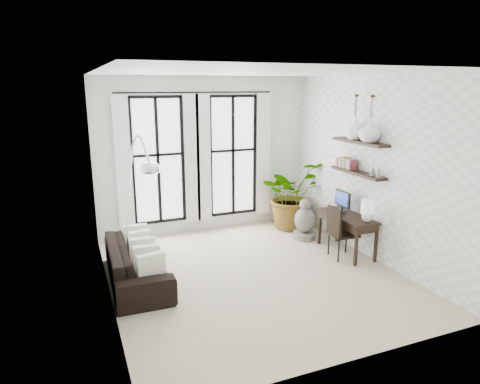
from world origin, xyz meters
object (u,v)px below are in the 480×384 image
plant (291,194)px  desk (349,218)px  arc_lamp (140,193)px  desk_chair (339,229)px  buddha (305,222)px  sofa (137,262)px

plant → desk: (0.22, -1.74, -0.05)m
desk → arc_lamp: arc_lamp is taller
desk_chair → buddha: (-0.04, 1.10, -0.19)m
sofa → desk: size_ratio=1.72×
plant → desk_chair: size_ratio=1.56×
sofa → buddha: buddha is taller
desk → arc_lamp: (-3.63, 0.38, 0.73)m
arc_lamp → buddha: size_ratio=2.79×
arc_lamp → plant: bearing=21.8°
sofa → buddha: (3.44, 0.68, 0.04)m
desk → sofa: bearing=175.0°
desk → desk_chair: desk is taller
desk_chair → arc_lamp: bearing=177.0°
sofa → arc_lamp: (0.12, 0.06, 1.11)m
plant → desk: plant is taller
plant → desk_chair: 1.85m
sofa → arc_lamp: arc_lamp is taller
desk → buddha: size_ratio=1.48×
desk_chair → arc_lamp: arc_lamp is taller
desk → buddha: bearing=107.3°
desk → plant: bearing=97.3°
plant → desk_chair: (-0.05, -1.84, -0.20)m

